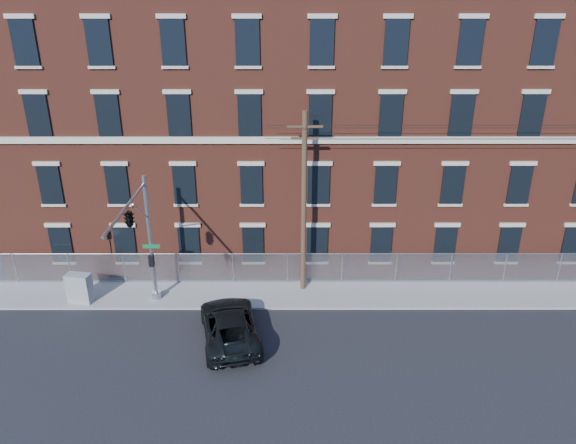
# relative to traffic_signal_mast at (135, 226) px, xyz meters

# --- Properties ---
(ground) EXTENTS (140.00, 140.00, 0.00)m
(ground) POSITION_rel_traffic_signal_mast_xyz_m (6.00, -2.18, -5.39)
(ground) COLOR black
(ground) RESTS_ON ground
(sidewalk) EXTENTS (65.00, 3.00, 0.12)m
(sidewalk) POSITION_rel_traffic_signal_mast_xyz_m (18.00, 2.82, -5.33)
(sidewalk) COLOR gray
(sidewalk) RESTS_ON ground
(mill_building) EXTENTS (55.30, 14.32, 16.30)m
(mill_building) POSITION_rel_traffic_signal_mast_xyz_m (18.00, 11.75, 2.76)
(mill_building) COLOR maroon
(mill_building) RESTS_ON ground
(chain_link_fence) EXTENTS (59.06, 0.06, 1.85)m
(chain_link_fence) POSITION_rel_traffic_signal_mast_xyz_m (18.00, 4.12, -4.33)
(chain_link_fence) COLOR #A5A8AD
(chain_link_fence) RESTS_ON ground
(traffic_signal_mast) EXTENTS (0.90, 6.75, 7.00)m
(traffic_signal_mast) POSITION_rel_traffic_signal_mast_xyz_m (0.00, 0.00, 0.00)
(traffic_signal_mast) COLOR #9EA0A5
(traffic_signal_mast) RESTS_ON ground
(utility_pole_near) EXTENTS (1.80, 0.28, 10.00)m
(utility_pole_near) POSITION_rel_traffic_signal_mast_xyz_m (8.00, 3.42, -0.05)
(utility_pole_near) COLOR #483624
(utility_pole_near) RESTS_ON ground
(pickup_truck) EXTENTS (3.62, 5.92, 1.53)m
(pickup_truck) POSITION_rel_traffic_signal_mast_xyz_m (4.35, -1.25, -4.62)
(pickup_truck) COLOR black
(pickup_truck) RESTS_ON ground
(utility_cabinet) EXTENTS (1.39, 0.88, 1.62)m
(utility_cabinet) POSITION_rel_traffic_signal_mast_xyz_m (-3.99, 2.02, -4.46)
(utility_cabinet) COLOR gray
(utility_cabinet) RESTS_ON sidewalk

